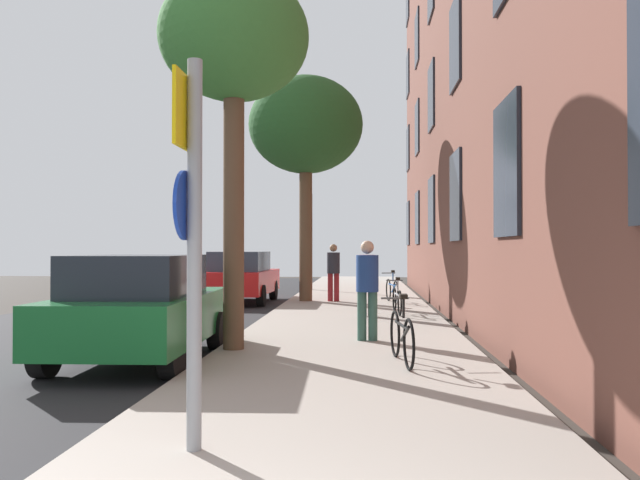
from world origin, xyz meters
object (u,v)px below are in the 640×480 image
at_px(tree_near, 234,43).
at_px(bicycle_2, 392,290).
at_px(car_0, 140,307).
at_px(sign_post, 191,223).
at_px(tree_far, 306,127).
at_px(pedestrian_1, 367,275).
at_px(pedestrian_2, 333,269).
at_px(bicycle_1, 397,299).
at_px(car_1, 241,276).
at_px(traffic_light, 308,224).
at_px(pedestrian_0, 367,283).
at_px(bicycle_0, 402,336).

bearing_deg(tree_near, bicycle_2, 71.76).
bearing_deg(car_0, sign_post, -65.37).
height_order(tree_far, pedestrian_1, tree_far).
xyz_separation_m(bicycle_2, pedestrian_2, (-1.76, 0.28, 0.62)).
relative_size(tree_near, pedestrian_2, 3.48).
relative_size(tree_far, bicycle_1, 4.09).
xyz_separation_m(tree_far, bicycle_2, (2.62, -0.41, -4.99)).
distance_m(sign_post, tree_near, 5.94).
bearing_deg(bicycle_2, tree_far, 171.10).
relative_size(tree_far, bicycle_2, 3.96).
relative_size(pedestrian_1, pedestrian_2, 0.98).
bearing_deg(pedestrian_1, tree_far, 113.36).
bearing_deg(tree_near, car_1, 100.48).
bearing_deg(bicycle_2, bicycle_1, -90.41).
xyz_separation_m(car_0, car_1, (-0.52, 10.42, 0.00)).
xyz_separation_m(traffic_light, bicycle_1, (2.98, -8.95, -2.21)).
xyz_separation_m(pedestrian_0, car_0, (-3.43, -1.75, -0.28)).
bearing_deg(car_0, pedestrian_2, 76.07).
relative_size(pedestrian_0, pedestrian_2, 1.00).
distance_m(pedestrian_2, car_0, 10.17).
xyz_separation_m(tree_near, bicycle_2, (2.93, 8.90, -4.54)).
xyz_separation_m(pedestrian_2, car_1, (-2.97, 0.55, -0.27)).
distance_m(bicycle_0, pedestrian_0, 2.30).
height_order(pedestrian_0, car_0, pedestrian_0).
relative_size(bicycle_2, car_1, 0.43).
distance_m(pedestrian_0, car_0, 3.86).
distance_m(tree_far, bicycle_2, 5.66).
bearing_deg(sign_post, bicycle_0, 63.92).
relative_size(bicycle_2, pedestrian_2, 1.00).
relative_size(tree_near, car_1, 1.51).
height_order(sign_post, car_0, sign_post).
height_order(bicycle_1, pedestrian_0, pedestrian_0).
bearing_deg(sign_post, traffic_light, 92.27).
height_order(pedestrian_1, car_1, pedestrian_1).
height_order(bicycle_1, car_0, car_0).
bearing_deg(bicycle_1, pedestrian_0, -99.47).
bearing_deg(tree_near, pedestrian_1, 66.48).
height_order(pedestrian_0, pedestrian_2, pedestrian_0).
bearing_deg(tree_far, pedestrian_2, -8.49).
bearing_deg(pedestrian_0, pedestrian_2, 96.89).
relative_size(tree_near, pedestrian_1, 3.55).
xyz_separation_m(pedestrian_0, car_1, (-3.95, 8.67, -0.28)).
xyz_separation_m(traffic_light, car_0, (-1.20, -15.26, -1.84)).
height_order(tree_near, bicycle_2, tree_near).
distance_m(tree_near, bicycle_2, 10.41).
distance_m(pedestrian_1, car_0, 6.65).
bearing_deg(bicycle_0, traffic_light, 99.73).
bearing_deg(tree_near, pedestrian_0, 26.30).
xyz_separation_m(sign_post, pedestrian_1, (1.47, 10.00, -0.84)).
height_order(traffic_light, car_1, traffic_light).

